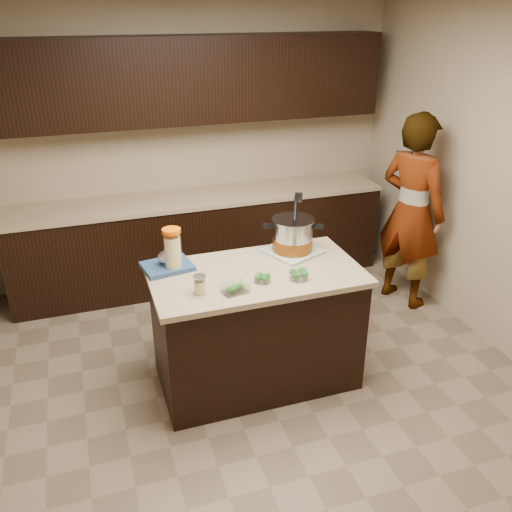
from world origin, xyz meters
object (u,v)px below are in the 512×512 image
(island, at_px, (256,327))
(person, at_px, (411,212))
(lemonade_pitcher, at_px, (173,252))
(stock_pot, at_px, (293,237))

(island, bearing_deg, person, 22.49)
(island, relative_size, lemonade_pitcher, 4.74)
(lemonade_pitcher, xyz_separation_m, person, (2.23, 0.51, -0.16))
(island, xyz_separation_m, lemonade_pitcher, (-0.53, 0.19, 0.59))
(island, distance_m, stock_pot, 0.71)
(stock_pot, height_order, lemonade_pitcher, stock_pot)
(lemonade_pitcher, height_order, person, person)
(island, height_order, lemonade_pitcher, lemonade_pitcher)
(island, height_order, stock_pot, stock_pot)
(person, bearing_deg, stock_pot, 88.11)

